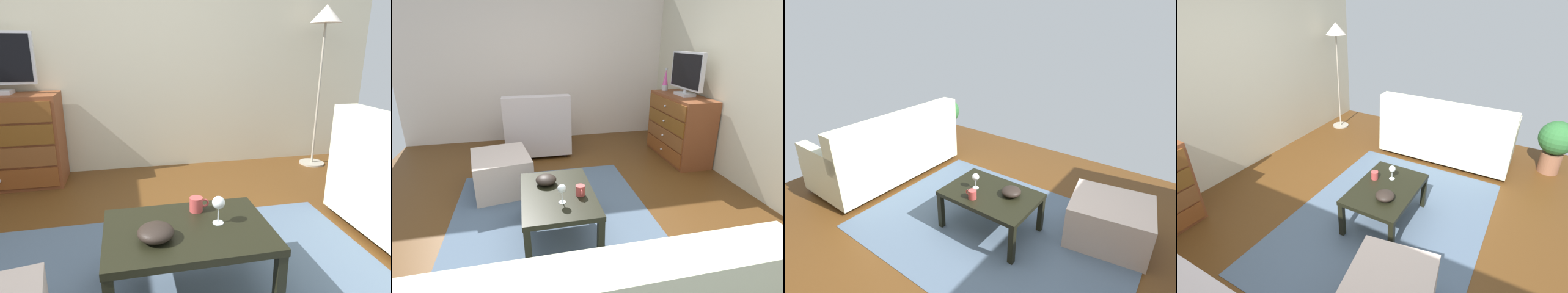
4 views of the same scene
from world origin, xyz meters
The scene contains 10 objects.
ground_plane centered at (0.00, 0.00, -0.03)m, with size 5.67×4.58×0.05m, color #533214.
wall_accent_rear centered at (0.00, 2.05, 1.27)m, with size 5.67×0.12×2.55m, color beige.
area_rug centered at (0.20, -0.20, 0.00)m, with size 2.60×1.90×0.01m, color #4B5E74.
coffee_table centered at (0.24, -0.17, 0.36)m, with size 0.87×0.60×0.41m.
wine_glass centered at (0.41, -0.15, 0.53)m, with size 0.07×0.07×0.16m.
mug centered at (0.33, 0.01, 0.46)m, with size 0.11×0.08×0.08m.
bowl_decorative centered at (0.07, -0.25, 0.45)m, with size 0.18×0.18×0.08m, color black.
couch_large centered at (1.92, -0.29, 0.35)m, with size 0.85×1.79×0.90m.
standing_lamp centered at (2.08, 1.69, 1.50)m, with size 0.32×0.32×1.75m.
potted_plant centered at (2.19, -1.64, 0.43)m, with size 0.44×0.44×0.72m.
Camera 4 is at (-1.98, -1.27, 2.17)m, focal length 27.38 mm.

